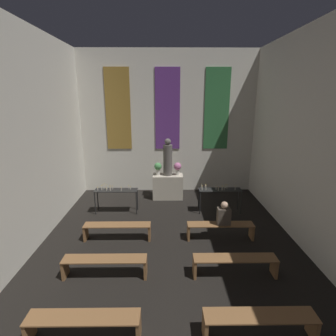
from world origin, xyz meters
TOP-DOWN VIEW (x-y plane):
  - wall_back at (0.00, 10.75)m, footprint 7.27×0.16m
  - altar at (0.00, 9.78)m, footprint 1.17×0.62m
  - statue at (0.00, 9.78)m, footprint 0.35×0.35m
  - flower_vase_left at (-0.38, 9.78)m, footprint 0.29×0.29m
  - flower_vase_right at (0.38, 9.78)m, footprint 0.29×0.29m
  - candle_rack_left at (-1.79, 8.45)m, footprint 1.46×0.42m
  - candle_rack_right at (1.78, 8.45)m, footprint 1.46×0.42m
  - pew_second_left at (-1.45, 3.48)m, footprint 1.85×0.36m
  - pew_second_right at (1.45, 3.48)m, footprint 1.85×0.36m
  - pew_third_left at (-1.45, 5.06)m, footprint 1.85×0.36m
  - pew_third_right at (1.45, 5.06)m, footprint 1.85×0.36m
  - pew_back_left at (-1.45, 6.65)m, footprint 1.85×0.36m
  - pew_back_right at (1.45, 6.65)m, footprint 1.85×0.36m
  - person_seated at (1.53, 6.65)m, footprint 0.36×0.24m

SIDE VIEW (x-z plane):
  - pew_second_left at x=-1.45m, z-range 0.10..0.56m
  - pew_second_right at x=1.45m, z-range 0.10..0.56m
  - pew_third_left at x=-1.45m, z-range 0.10..0.56m
  - pew_third_right at x=1.45m, z-range 0.10..0.56m
  - pew_back_left at x=-1.45m, z-range 0.10..0.56m
  - pew_back_right at x=1.45m, z-range 0.10..0.56m
  - altar at x=0.00m, z-range 0.00..0.95m
  - candle_rack_left at x=-1.79m, z-range 0.21..1.23m
  - candle_rack_right at x=1.78m, z-range 0.21..1.23m
  - person_seated at x=1.53m, z-range 0.42..1.08m
  - flower_vase_left at x=-0.38m, z-range 1.01..1.51m
  - flower_vase_right at x=0.38m, z-range 1.01..1.51m
  - statue at x=0.00m, z-range 0.89..2.32m
  - wall_back at x=0.00m, z-range 0.03..5.72m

